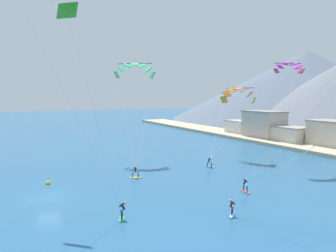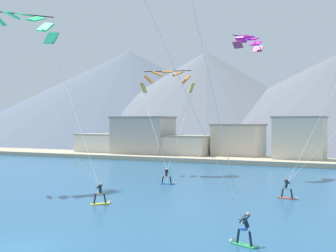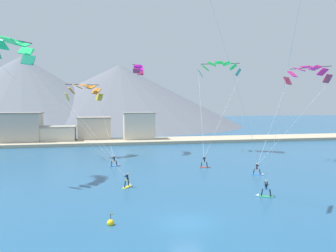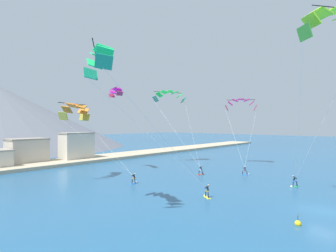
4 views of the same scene
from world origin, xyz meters
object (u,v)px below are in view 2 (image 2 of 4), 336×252
at_px(kitesurfer_mid_center, 289,192).
at_px(kitesurfer_far_left, 241,235).
at_px(parafoil_kite_near_lead, 24,24).
at_px(parafoil_kite_distant_high_outer, 248,41).
at_px(kitesurfer_far_right, 169,179).
at_px(parafoil_kite_far_right, 167,79).
at_px(kitesurfer_near_lead, 103,197).

distance_m(kitesurfer_mid_center, kitesurfer_far_left, 15.40).
bearing_deg(parafoil_kite_near_lead, parafoil_kite_distant_high_outer, 49.31).
relative_size(kitesurfer_far_right, parafoil_kite_near_lead, 0.12).
distance_m(parafoil_kite_near_lead, parafoil_kite_far_right, 18.75).
relative_size(kitesurfer_near_lead, kitesurfer_mid_center, 0.97).
bearing_deg(parafoil_kite_near_lead, kitesurfer_far_left, -23.53).
relative_size(parafoil_kite_near_lead, parafoil_kite_distant_high_outer, 3.15).
distance_m(parafoil_kite_near_lead, parafoil_kite_distant_high_outer, 25.03).
xyz_separation_m(kitesurfer_near_lead, kitesurfer_mid_center, (11.94, 8.87, 0.03)).
relative_size(kitesurfer_far_left, parafoil_kite_far_right, 0.16).
distance_m(kitesurfer_far_left, parafoil_kite_distant_high_outer, 34.85).
bearing_deg(kitesurfer_mid_center, kitesurfer_near_lead, -143.39).
bearing_deg(kitesurfer_far_left, kitesurfer_mid_center, 94.02).
xyz_separation_m(kitesurfer_far_right, parafoil_kite_distant_high_outer, (4.75, 10.99, 15.12)).
distance_m(kitesurfer_far_left, parafoil_kite_near_lead, 31.59).
bearing_deg(parafoil_kite_distant_high_outer, kitesurfer_far_left, -73.11).
height_order(kitesurfer_near_lead, kitesurfer_far_right, kitesurfer_near_lead).
bearing_deg(kitesurfer_near_lead, parafoil_kite_far_right, 104.67).
relative_size(kitesurfer_far_left, kitesurfer_far_right, 0.99).
relative_size(kitesurfer_near_lead, kitesurfer_far_right, 0.97).
relative_size(kitesurfer_near_lead, parafoil_kite_far_right, 0.15).
bearing_deg(kitesurfer_far_right, parafoil_kite_distant_high_outer, 66.61).
relative_size(kitesurfer_near_lead, parafoil_kite_distant_high_outer, 0.35).
relative_size(kitesurfer_far_right, parafoil_kite_distant_high_outer, 0.36).
bearing_deg(kitesurfer_mid_center, parafoil_kite_distant_high_outer, 118.71).
distance_m(kitesurfer_near_lead, parafoil_kite_distant_high_outer, 28.26).
height_order(kitesurfer_mid_center, parafoil_kite_near_lead, parafoil_kite_near_lead).
bearing_deg(parafoil_kite_far_right, parafoil_kite_distant_high_outer, 11.82).
bearing_deg(kitesurfer_far_right, parafoil_kite_near_lead, -145.36).
xyz_separation_m(kitesurfer_mid_center, kitesurfer_far_right, (-12.80, 3.70, -0.04)).
relative_size(parafoil_kite_far_right, parafoil_kite_distant_high_outer, 2.30).
xyz_separation_m(kitesurfer_mid_center, parafoil_kite_distant_high_outer, (-8.05, 14.69, 15.08)).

